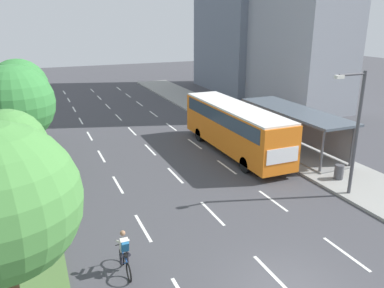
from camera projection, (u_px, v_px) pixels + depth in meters
median_strip at (25, 149)px, 27.87m from camera, size 2.60×52.00×0.12m
sidewalk_right at (238, 124)px, 34.36m from camera, size 4.50×52.00×0.15m
lane_divider_left at (95, 145)px, 28.77m from camera, size 0.14×48.97×0.01m
lane_divider_center at (140, 140)px, 30.07m from camera, size 0.14×48.97×0.01m
lane_divider_right at (182, 135)px, 31.36m from camera, size 0.14×48.97×0.01m
bus_shelter at (297, 125)px, 27.11m from camera, size 2.90×9.58×2.86m
bus at (235, 124)px, 26.58m from camera, size 2.54×11.29×3.37m
cyclist at (125, 254)px, 14.20m from camera, size 0.46×1.82×1.71m
median_tree_second at (9, 148)px, 15.11m from camera, size 3.00×3.00×5.63m
median_tree_third at (15, 104)px, 20.91m from camera, size 4.23×4.23×6.64m
median_tree_fourth at (19, 88)px, 26.90m from camera, size 4.03×4.03×6.30m
streetlight at (355, 126)px, 19.41m from camera, size 1.91×0.24×6.50m
trash_bin at (339, 172)px, 22.31m from camera, size 0.52×0.52×0.85m
building_near_right at (301, 1)px, 38.38m from camera, size 6.10×11.99×21.26m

